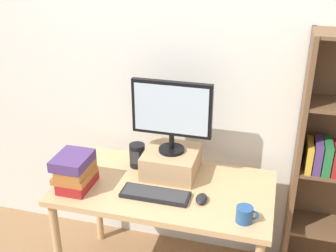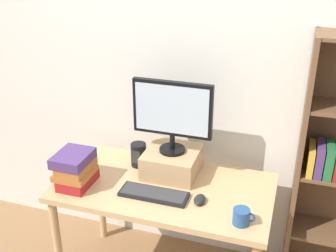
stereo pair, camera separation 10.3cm
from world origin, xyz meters
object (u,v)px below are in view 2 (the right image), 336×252
desk (164,197)px  keyboard (154,194)px  computer_monitor (173,112)px  riser_box (173,162)px  computer_mouse (200,200)px  book_stack (75,169)px  desk_speaker (139,155)px  coffee_mug (242,217)px

desk → keyboard: size_ratio=3.24×
computer_monitor → keyboard: (-0.02, -0.28, -0.40)m
riser_box → keyboard: (-0.02, -0.28, -0.06)m
computer_mouse → desk: bearing=156.9°
computer_monitor → riser_box: bearing=90.0°
book_stack → computer_mouse: bearing=3.6°
computer_monitor → desk_speaker: size_ratio=3.13×
computer_mouse → desk_speaker: size_ratio=0.67×
riser_box → desk_speaker: 0.24m
computer_mouse → coffee_mug: size_ratio=0.88×
riser_box → keyboard: size_ratio=0.83×
desk → book_stack: bearing=-163.3°
book_stack → desk: bearing=16.7°
keyboard → computer_mouse: computer_mouse is taller
keyboard → coffee_mug: bearing=-10.7°
computer_mouse → desk_speaker: desk_speaker is taller
keyboard → coffee_mug: 0.53m
desk → computer_mouse: (0.24, -0.10, 0.11)m
keyboard → computer_mouse: 0.27m
desk → desk_speaker: 0.34m
riser_box → coffee_mug: size_ratio=2.81×
desk → coffee_mug: 0.56m
book_stack → computer_monitor: bearing=31.2°
computer_monitor → book_stack: 0.67m
computer_monitor → keyboard: bearing=-95.0°
book_stack → coffee_mug: (1.00, -0.07, -0.06)m
riser_box → computer_monitor: 0.34m
riser_box → computer_mouse: 0.36m
desk → keyboard: keyboard is taller
riser_box → keyboard: riser_box is taller
coffee_mug → desk_speaker: desk_speaker is taller
computer_monitor → desk_speaker: bearing=175.4°
desk_speaker → book_stack: bearing=-129.7°
riser_box → coffee_mug: riser_box is taller
desk → desk_speaker: bearing=142.9°
computer_mouse → riser_box: bearing=132.6°
desk → coffee_mug: coffee_mug is taller
computer_monitor → book_stack: (-0.51, -0.31, -0.31)m
computer_mouse → book_stack: (-0.75, -0.05, 0.09)m
coffee_mug → computer_mouse: bearing=155.0°
desk → riser_box: bearing=88.8°
riser_box → computer_mouse: size_ratio=3.19×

